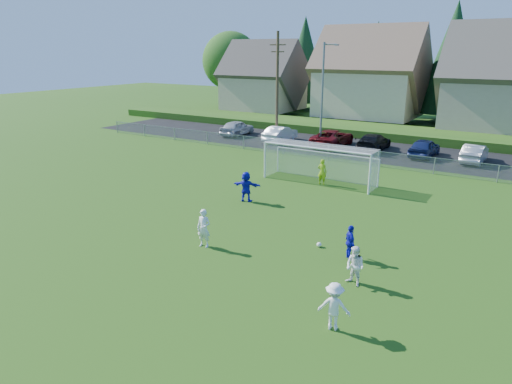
# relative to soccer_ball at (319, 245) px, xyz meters

# --- Properties ---
(ground) EXTENTS (160.00, 160.00, 0.00)m
(ground) POSITION_rel_soccer_ball_xyz_m (-4.33, -6.34, -0.11)
(ground) COLOR #193D0C
(ground) RESTS_ON ground
(asphalt_lot) EXTENTS (60.00, 60.00, 0.00)m
(asphalt_lot) POSITION_rel_soccer_ball_xyz_m (-4.33, 21.16, -0.10)
(asphalt_lot) COLOR black
(asphalt_lot) RESTS_ON ground
(grass_embankment) EXTENTS (70.00, 6.00, 0.80)m
(grass_embankment) POSITION_rel_soccer_ball_xyz_m (-4.33, 28.66, 0.29)
(grass_embankment) COLOR #1E420F
(grass_embankment) RESTS_ON ground
(soccer_ball) EXTENTS (0.22, 0.22, 0.22)m
(soccer_ball) POSITION_rel_soccer_ball_xyz_m (0.00, 0.00, 0.00)
(soccer_ball) COLOR white
(soccer_ball) RESTS_ON ground
(player_white_a) EXTENTS (0.68, 0.50, 1.72)m
(player_white_a) POSITION_rel_soccer_ball_xyz_m (-4.36, -2.64, 0.75)
(player_white_a) COLOR white
(player_white_a) RESTS_ON ground
(player_white_b) EXTENTS (0.89, 0.80, 1.52)m
(player_white_b) POSITION_rel_soccer_ball_xyz_m (2.52, -2.45, 0.65)
(player_white_b) COLOR white
(player_white_b) RESTS_ON ground
(player_white_c) EXTENTS (1.12, 0.79, 1.57)m
(player_white_c) POSITION_rel_soccer_ball_xyz_m (2.95, -5.47, 0.68)
(player_white_c) COLOR white
(player_white_c) RESTS_ON ground
(player_blue_a) EXTENTS (0.83, 0.89, 1.48)m
(player_blue_a) POSITION_rel_soccer_ball_xyz_m (1.56, -0.42, 0.63)
(player_blue_a) COLOR #1314B8
(player_blue_a) RESTS_ON ground
(player_blue_b) EXTENTS (1.70, 0.89, 1.75)m
(player_blue_b) POSITION_rel_soccer_ball_xyz_m (-6.25, 3.67, 0.77)
(player_blue_b) COLOR #1314B8
(player_blue_b) RESTS_ON ground
(goalkeeper) EXTENTS (0.61, 0.41, 1.67)m
(goalkeeper) POSITION_rel_soccer_ball_xyz_m (-3.96, 9.16, 0.73)
(goalkeeper) COLOR #9FCB17
(goalkeeper) RESTS_ON ground
(car_a) EXTENTS (1.92, 4.53, 1.53)m
(car_a) POSITION_rel_soccer_ball_xyz_m (-18.72, 21.08, 0.65)
(car_a) COLOR #ABAEB3
(car_a) RESTS_ON ground
(car_b) EXTENTS (1.66, 4.55, 1.49)m
(car_b) POSITION_rel_soccer_ball_xyz_m (-13.27, 20.35, 0.63)
(car_b) COLOR white
(car_b) RESTS_ON ground
(car_c) EXTENTS (2.58, 5.50, 1.52)m
(car_c) POSITION_rel_soccer_ball_xyz_m (-8.25, 21.04, 0.65)
(car_c) COLOR #52090D
(car_c) RESTS_ON ground
(car_d) EXTENTS (2.08, 4.97, 1.43)m
(car_d) POSITION_rel_soccer_ball_xyz_m (-4.55, 21.35, 0.61)
(car_d) COLOR black
(car_d) RESTS_ON ground
(car_e) EXTENTS (1.95, 4.45, 1.49)m
(car_e) POSITION_rel_soccer_ball_xyz_m (-0.20, 20.99, 0.64)
(car_e) COLOR #15204C
(car_e) RESTS_ON ground
(car_f) EXTENTS (1.62, 4.32, 1.41)m
(car_f) POSITION_rel_soccer_ball_xyz_m (3.54, 21.03, 0.59)
(car_f) COLOR #B0B0B0
(car_f) RESTS_ON ground
(soccer_goal) EXTENTS (7.42, 1.90, 2.50)m
(soccer_goal) POSITION_rel_soccer_ball_xyz_m (-4.33, 9.70, 1.52)
(soccer_goal) COLOR white
(soccer_goal) RESTS_ON ground
(chainlink_fence) EXTENTS (52.06, 0.06, 1.20)m
(chainlink_fence) POSITION_rel_soccer_ball_xyz_m (-4.33, 15.66, 0.52)
(chainlink_fence) COLOR gray
(chainlink_fence) RESTS_ON ground
(streetlight) EXTENTS (1.38, 0.18, 9.00)m
(streetlight) POSITION_rel_soccer_ball_xyz_m (-8.77, 19.66, 4.73)
(streetlight) COLOR slate
(streetlight) RESTS_ON ground
(utility_pole) EXTENTS (1.60, 0.26, 10.00)m
(utility_pole) POSITION_rel_soccer_ball_xyz_m (-13.83, 20.66, 5.04)
(utility_pole) COLOR #473321
(utility_pole) RESTS_ON ground
(houses_row) EXTENTS (53.90, 11.45, 13.27)m
(houses_row) POSITION_rel_soccer_ball_xyz_m (-2.35, 36.12, 7.22)
(houses_row) COLOR tan
(houses_row) RESTS_ON ground
(tree_row) EXTENTS (65.98, 12.36, 13.80)m
(tree_row) POSITION_rel_soccer_ball_xyz_m (-3.28, 42.39, 6.80)
(tree_row) COLOR #382616
(tree_row) RESTS_ON ground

